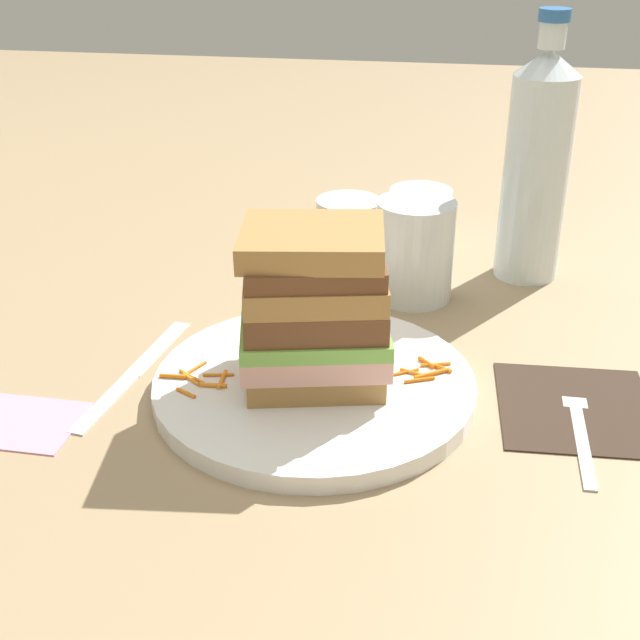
% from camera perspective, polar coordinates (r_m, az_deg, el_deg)
% --- Properties ---
extents(ground_plane, '(3.00, 3.00, 0.00)m').
position_cam_1_polar(ground_plane, '(0.75, -0.91, -4.09)').
color(ground_plane, '#9E8460').
extents(main_plate, '(0.27, 0.27, 0.02)m').
position_cam_1_polar(main_plate, '(0.73, -0.38, -4.43)').
color(main_plate, white).
rests_on(main_plate, ground_plane).
extents(sandwich, '(0.14, 0.12, 0.14)m').
position_cam_1_polar(sandwich, '(0.69, -0.41, 0.77)').
color(sandwich, '#A87A42').
rests_on(sandwich, main_plate).
extents(carrot_shred_0, '(0.02, 0.00, 0.00)m').
position_cam_1_polar(carrot_shred_0, '(0.72, -7.14, -4.34)').
color(carrot_shred_0, orange).
rests_on(carrot_shred_0, main_plate).
extents(carrot_shred_1, '(0.00, 0.03, 0.00)m').
position_cam_1_polar(carrot_shred_1, '(0.72, -6.55, -3.96)').
color(carrot_shred_1, orange).
rests_on(carrot_shred_1, main_plate).
extents(carrot_shred_2, '(0.02, 0.01, 0.00)m').
position_cam_1_polar(carrot_shred_2, '(0.71, -8.94, -4.82)').
color(carrot_shred_2, orange).
rests_on(carrot_shred_2, main_plate).
extents(carrot_shred_3, '(0.02, 0.02, 0.00)m').
position_cam_1_polar(carrot_shred_3, '(0.73, -8.60, -3.93)').
color(carrot_shred_3, orange).
rests_on(carrot_shred_3, main_plate).
extents(carrot_shred_4, '(0.03, 0.01, 0.00)m').
position_cam_1_polar(carrot_shred_4, '(0.73, -6.80, -3.65)').
color(carrot_shred_4, orange).
rests_on(carrot_shred_4, main_plate).
extents(carrot_shred_5, '(0.02, 0.00, 0.00)m').
position_cam_1_polar(carrot_shred_5, '(0.73, -9.78, -3.72)').
color(carrot_shred_5, orange).
rests_on(carrot_shred_5, main_plate).
extents(carrot_shred_6, '(0.03, 0.02, 0.00)m').
position_cam_1_polar(carrot_shred_6, '(0.73, -8.58, -3.75)').
color(carrot_shred_6, orange).
rests_on(carrot_shred_6, main_plate).
extents(carrot_shred_7, '(0.02, 0.03, 0.00)m').
position_cam_1_polar(carrot_shred_7, '(0.74, -8.50, -3.31)').
color(carrot_shred_7, orange).
rests_on(carrot_shred_7, main_plate).
extents(carrot_shred_8, '(0.02, 0.02, 0.00)m').
position_cam_1_polar(carrot_shred_8, '(0.75, 7.13, -2.83)').
color(carrot_shred_8, orange).
rests_on(carrot_shred_8, main_plate).
extents(carrot_shred_9, '(0.02, 0.01, 0.00)m').
position_cam_1_polar(carrot_shred_9, '(0.74, 8.17, -3.20)').
color(carrot_shred_9, orange).
rests_on(carrot_shred_9, main_plate).
extents(carrot_shred_10, '(0.03, 0.01, 0.00)m').
position_cam_1_polar(carrot_shred_10, '(0.72, 6.65, -3.99)').
color(carrot_shred_10, orange).
rests_on(carrot_shred_10, main_plate).
extents(carrot_shred_11, '(0.03, 0.01, 0.00)m').
position_cam_1_polar(carrot_shred_11, '(0.75, 7.71, -2.95)').
color(carrot_shred_11, orange).
rests_on(carrot_shred_11, main_plate).
extents(carrot_shred_12, '(0.02, 0.01, 0.00)m').
position_cam_1_polar(carrot_shred_12, '(0.74, 6.18, -3.38)').
color(carrot_shred_12, orange).
rests_on(carrot_shred_12, main_plate).
extents(carrot_shred_13, '(0.02, 0.01, 0.00)m').
position_cam_1_polar(carrot_shred_13, '(0.73, 5.73, -3.62)').
color(carrot_shred_13, orange).
rests_on(carrot_shred_13, main_plate).
extents(carrot_shred_14, '(0.03, 0.02, 0.00)m').
position_cam_1_polar(carrot_shred_14, '(0.74, 7.49, -3.40)').
color(carrot_shred_14, orange).
rests_on(carrot_shred_14, main_plate).
extents(napkin_dark, '(0.13, 0.14, 0.00)m').
position_cam_1_polar(napkin_dark, '(0.74, 16.71, -5.61)').
color(napkin_dark, '#38281E').
rests_on(napkin_dark, ground_plane).
extents(fork, '(0.02, 0.17, 0.00)m').
position_cam_1_polar(fork, '(0.72, 16.91, -6.35)').
color(fork, silver).
rests_on(fork, napkin_dark).
extents(knife, '(0.04, 0.20, 0.00)m').
position_cam_1_polar(knife, '(0.78, -12.49, -3.61)').
color(knife, silver).
rests_on(knife, ground_plane).
extents(juice_glass, '(0.08, 0.08, 0.10)m').
position_cam_1_polar(juice_glass, '(0.89, 6.29, 4.25)').
color(juice_glass, white).
rests_on(juice_glass, ground_plane).
extents(water_bottle, '(0.07, 0.07, 0.28)m').
position_cam_1_polar(water_bottle, '(0.94, 14.28, 10.02)').
color(water_bottle, silver).
rests_on(water_bottle, ground_plane).
extents(empty_tumbler_0, '(0.07, 0.07, 0.07)m').
position_cam_1_polar(empty_tumbler_0, '(1.02, 6.67, 6.68)').
color(empty_tumbler_0, silver).
rests_on(empty_tumbler_0, ground_plane).
extents(empty_tumbler_1, '(0.07, 0.07, 0.07)m').
position_cam_1_polar(empty_tumbler_1, '(0.98, 1.77, 6.04)').
color(empty_tumbler_1, silver).
rests_on(empty_tumbler_1, ground_plane).
extents(napkin_pink, '(0.10, 0.08, 0.00)m').
position_cam_1_polar(napkin_pink, '(0.74, -19.53, -6.41)').
color(napkin_pink, pink).
rests_on(napkin_pink, ground_plane).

